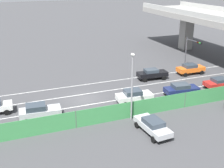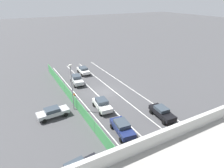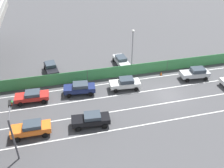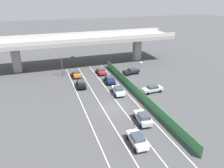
{
  "view_description": "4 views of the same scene",
  "coord_description": "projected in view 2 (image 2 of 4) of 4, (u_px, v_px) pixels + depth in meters",
  "views": [
    {
      "loc": [
        32.14,
        -9.14,
        14.67
      ],
      "look_at": [
        1.15,
        3.27,
        2.03
      ],
      "focal_mm": 46.36,
      "sensor_mm": 36.0,
      "label": 1
    },
    {
      "loc": [
        14.75,
        29.69,
        16.34
      ],
      "look_at": [
        -1.09,
        0.88,
        1.71
      ],
      "focal_mm": 31.86,
      "sensor_mm": 36.0,
      "label": 2
    },
    {
      "loc": [
        -25.97,
        14.77,
        20.04
      ],
      "look_at": [
        2.55,
        7.48,
        1.45
      ],
      "focal_mm": 39.96,
      "sensor_mm": 36.0,
      "label": 3
    },
    {
      "loc": [
        -11.24,
        -32.52,
        19.72
      ],
      "look_at": [
        2.44,
        7.37,
        1.61
      ],
      "focal_mm": 34.1,
      "sensor_mm": 36.0,
      "label": 4
    }
  ],
  "objects": [
    {
      "name": "ground_plane",
      "position": [
        105.0,
        92.0,
        36.91
      ],
      "size": [
        300.0,
        300.0,
        0.0
      ],
      "primitive_type": "plane",
      "color": "#424244"
    },
    {
      "name": "lane_line_left_edge",
      "position": [
        139.0,
        94.0,
        36.14
      ],
      "size": [
        0.14,
        43.45,
        0.01
      ],
      "primitive_type": "cube",
      "color": "silver",
      "rests_on": "ground"
    },
    {
      "name": "lane_line_mid_left",
      "position": [
        123.0,
        98.0,
        34.66
      ],
      "size": [
        0.14,
        43.45,
        0.01
      ],
      "primitive_type": "cube",
      "color": "silver",
      "rests_on": "ground"
    },
    {
      "name": "lane_line_mid_right",
      "position": [
        106.0,
        103.0,
        33.18
      ],
      "size": [
        0.14,
        43.45,
        0.01
      ],
      "primitive_type": "cube",
      "color": "silver",
      "rests_on": "ground"
    },
    {
      "name": "lane_line_right_edge",
      "position": [
        87.0,
        108.0,
        31.7
      ],
      "size": [
        0.14,
        43.45,
        0.01
      ],
      "primitive_type": "cube",
      "color": "silver",
      "rests_on": "ground"
    },
    {
      "name": "green_fence",
      "position": [
        77.0,
        105.0,
        30.64
      ],
      "size": [
        0.1,
        39.55,
        1.89
      ],
      "color": "#3D8E4C",
      "rests_on": "ground"
    },
    {
      "name": "car_sedan_navy",
      "position": [
        122.0,
        127.0,
        25.45
      ],
      "size": [
        2.41,
        4.56,
        1.64
      ],
      "color": "navy",
      "rests_on": "ground"
    },
    {
      "name": "car_taxi_orange",
      "position": [
        201.0,
        139.0,
        23.33
      ],
      "size": [
        1.99,
        4.42,
        1.63
      ],
      "color": "orange",
      "rests_on": "ground"
    },
    {
      "name": "car_hatchback_white",
      "position": [
        102.0,
        104.0,
        30.86
      ],
      "size": [
        2.33,
        4.52,
        1.69
      ],
      "color": "silver",
      "rests_on": "ground"
    },
    {
      "name": "car_sedan_black",
      "position": [
        162.0,
        112.0,
        28.82
      ],
      "size": [
        2.23,
        4.63,
        1.6
      ],
      "color": "black",
      "rests_on": "ground"
    },
    {
      "name": "car_sedan_silver",
      "position": [
        77.0,
        79.0,
        39.9
      ],
      "size": [
        2.33,
        4.53,
        1.75
      ],
      "color": "#B7BABC",
      "rests_on": "ground"
    },
    {
      "name": "car_sedan_red",
      "position": [
        157.0,
        160.0,
        20.43
      ],
      "size": [
        2.19,
        4.49,
        1.49
      ],
      "color": "red",
      "rests_on": "ground"
    },
    {
      "name": "car_sedan_white",
      "position": [
        83.0,
        70.0,
        45.14
      ],
      "size": [
        2.06,
        4.34,
        1.53
      ],
      "color": "white",
      "rests_on": "ground"
    },
    {
      "name": "parked_wagon_silver",
      "position": [
        53.0,
        112.0,
        28.89
      ],
      "size": [
        4.66,
        2.18,
        1.52
      ],
      "color": "#B2B5B7",
      "rests_on": "ground"
    },
    {
      "name": "street_lamp",
      "position": [
        72.0,
        83.0,
        29.49
      ],
      "size": [
        0.6,
        0.36,
        7.38
      ],
      "color": "gray",
      "rests_on": "ground"
    },
    {
      "name": "traffic_cone",
      "position": [
        74.0,
        94.0,
        35.48
      ],
      "size": [
        0.47,
        0.47,
        0.58
      ],
      "color": "orange",
      "rests_on": "ground"
    }
  ]
}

